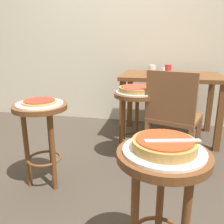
{
  "coord_description": "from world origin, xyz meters",
  "views": [
    {
      "loc": [
        0.61,
        -1.58,
        1.07
      ],
      "look_at": [
        0.26,
        0.06,
        0.57
      ],
      "focal_mm": 38.45,
      "sensor_mm": 36.0,
      "label": 1
    }
  ],
  "objects_px": {
    "stool_middle": "(42,126)",
    "cup_near_edge": "(152,70)",
    "pizza_middle": "(39,102)",
    "pizza_leftside": "(136,89)",
    "serving_plate_leftside": "(136,92)",
    "pizza_foreground": "(164,144)",
    "wooden_chair": "(173,116)",
    "dining_table": "(170,85)",
    "stool_foreground": "(161,187)",
    "cup_far_edge": "(168,69)",
    "stool_leftside": "(136,111)",
    "pizza_server_knife": "(173,141)",
    "serving_plate_middle": "(40,104)",
    "condiment_shaker": "(163,71)",
    "serving_plate_foreground": "(164,151)"
  },
  "relations": [
    {
      "from": "cup_far_edge",
      "to": "condiment_shaker",
      "type": "bearing_deg",
      "value": -114.58
    },
    {
      "from": "stool_foreground",
      "to": "condiment_shaker",
      "type": "height_order",
      "value": "condiment_shaker"
    },
    {
      "from": "pizza_leftside",
      "to": "cup_far_edge",
      "type": "relative_size",
      "value": 3.16
    },
    {
      "from": "stool_leftside",
      "to": "pizza_leftside",
      "type": "xyz_separation_m",
      "value": [
        0.0,
        -0.0,
        0.2
      ]
    },
    {
      "from": "pizza_foreground",
      "to": "pizza_leftside",
      "type": "height_order",
      "value": "same"
    },
    {
      "from": "cup_near_edge",
      "to": "serving_plate_foreground",
      "type": "bearing_deg",
      "value": -85.19
    },
    {
      "from": "condiment_shaker",
      "to": "pizza_leftside",
      "type": "bearing_deg",
      "value": -109.58
    },
    {
      "from": "pizza_foreground",
      "to": "serving_plate_middle",
      "type": "distance_m",
      "value": 1.06
    },
    {
      "from": "pizza_foreground",
      "to": "pizza_server_knife",
      "type": "xyz_separation_m",
      "value": [
        0.03,
        -0.02,
        0.03
      ]
    },
    {
      "from": "pizza_foreground",
      "to": "pizza_leftside",
      "type": "distance_m",
      "value": 1.17
    },
    {
      "from": "pizza_foreground",
      "to": "pizza_server_knife",
      "type": "relative_size",
      "value": 1.19
    },
    {
      "from": "stool_leftside",
      "to": "stool_middle",
      "type": "bearing_deg",
      "value": -138.74
    },
    {
      "from": "stool_leftside",
      "to": "condiment_shaker",
      "type": "distance_m",
      "value": 0.71
    },
    {
      "from": "serving_plate_leftside",
      "to": "pizza_middle",
      "type": "bearing_deg",
      "value": -138.74
    },
    {
      "from": "stool_middle",
      "to": "wooden_chair",
      "type": "height_order",
      "value": "wooden_chair"
    },
    {
      "from": "serving_plate_foreground",
      "to": "dining_table",
      "type": "distance_m",
      "value": 1.78
    },
    {
      "from": "dining_table",
      "to": "pizza_foreground",
      "type": "bearing_deg",
      "value": -92.07
    },
    {
      "from": "stool_middle",
      "to": "cup_near_edge",
      "type": "xyz_separation_m",
      "value": [
        0.73,
        1.1,
        0.3
      ]
    },
    {
      "from": "wooden_chair",
      "to": "serving_plate_middle",
      "type": "bearing_deg",
      "value": -153.2
    },
    {
      "from": "cup_far_edge",
      "to": "stool_leftside",
      "type": "bearing_deg",
      "value": -110.43
    },
    {
      "from": "stool_leftside",
      "to": "dining_table",
      "type": "bearing_deg",
      "value": 63.82
    },
    {
      "from": "serving_plate_leftside",
      "to": "dining_table",
      "type": "xyz_separation_m",
      "value": [
        0.31,
        0.63,
        -0.03
      ]
    },
    {
      "from": "stool_middle",
      "to": "serving_plate_middle",
      "type": "distance_m",
      "value": 0.17
    },
    {
      "from": "stool_foreground",
      "to": "pizza_middle",
      "type": "distance_m",
      "value": 1.07
    },
    {
      "from": "pizza_leftside",
      "to": "serving_plate_middle",
      "type": "bearing_deg",
      "value": -138.74
    },
    {
      "from": "stool_foreground",
      "to": "pizza_middle",
      "type": "bearing_deg",
      "value": 145.62
    },
    {
      "from": "stool_leftside",
      "to": "cup_far_edge",
      "type": "distance_m",
      "value": 0.84
    },
    {
      "from": "serving_plate_middle",
      "to": "wooden_chair",
      "type": "height_order",
      "value": "wooden_chair"
    },
    {
      "from": "dining_table",
      "to": "cup_far_edge",
      "type": "distance_m",
      "value": 0.2
    },
    {
      "from": "pizza_middle",
      "to": "stool_leftside",
      "type": "bearing_deg",
      "value": 41.26
    },
    {
      "from": "serving_plate_middle",
      "to": "pizza_server_knife",
      "type": "height_order",
      "value": "pizza_server_knife"
    },
    {
      "from": "serving_plate_leftside",
      "to": "cup_far_edge",
      "type": "relative_size",
      "value": 3.73
    },
    {
      "from": "pizza_middle",
      "to": "pizza_leftside",
      "type": "xyz_separation_m",
      "value": [
        0.63,
        0.55,
        0.01
      ]
    },
    {
      "from": "pizza_middle",
      "to": "pizza_server_knife",
      "type": "bearing_deg",
      "value": -34.36
    },
    {
      "from": "serving_plate_middle",
      "to": "serving_plate_leftside",
      "type": "relative_size",
      "value": 0.93
    },
    {
      "from": "dining_table",
      "to": "cup_far_edge",
      "type": "xyz_separation_m",
      "value": [
        -0.03,
        0.11,
        0.16
      ]
    },
    {
      "from": "serving_plate_leftside",
      "to": "wooden_chair",
      "type": "xyz_separation_m",
      "value": [
        0.32,
        -0.07,
        -0.17
      ]
    },
    {
      "from": "cup_near_edge",
      "to": "dining_table",
      "type": "bearing_deg",
      "value": 19.52
    },
    {
      "from": "serving_plate_leftside",
      "to": "pizza_foreground",
      "type": "bearing_deg",
      "value": -77.96
    },
    {
      "from": "pizza_server_knife",
      "to": "cup_far_edge",
      "type": "bearing_deg",
      "value": 76.4
    },
    {
      "from": "pizza_middle",
      "to": "pizza_server_knife",
      "type": "relative_size",
      "value": 1.13
    },
    {
      "from": "wooden_chair",
      "to": "cup_near_edge",
      "type": "bearing_deg",
      "value": 109.66
    },
    {
      "from": "pizza_leftside",
      "to": "condiment_shaker",
      "type": "xyz_separation_m",
      "value": [
        0.22,
        0.62,
        0.09
      ]
    },
    {
      "from": "wooden_chair",
      "to": "dining_table",
      "type": "bearing_deg",
      "value": 91.28
    },
    {
      "from": "cup_far_edge",
      "to": "pizza_server_knife",
      "type": "xyz_separation_m",
      "value": [
        -0.0,
        -1.9,
        -0.08
      ]
    },
    {
      "from": "condiment_shaker",
      "to": "pizza_server_knife",
      "type": "xyz_separation_m",
      "value": [
        0.06,
        -1.78,
        -0.06
      ]
    },
    {
      "from": "serving_plate_leftside",
      "to": "dining_table",
      "type": "distance_m",
      "value": 0.7
    },
    {
      "from": "serving_plate_middle",
      "to": "wooden_chair",
      "type": "distance_m",
      "value": 1.08
    },
    {
      "from": "wooden_chair",
      "to": "cup_far_edge",
      "type": "bearing_deg",
      "value": 93.52
    },
    {
      "from": "stool_middle",
      "to": "cup_near_edge",
      "type": "height_order",
      "value": "cup_near_edge"
    }
  ]
}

